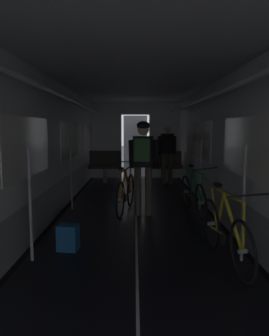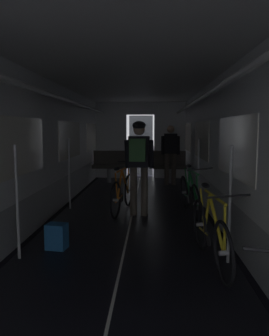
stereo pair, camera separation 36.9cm
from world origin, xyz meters
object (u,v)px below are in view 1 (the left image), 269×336
object	(u,v)px
bench_seat_far_left	(104,164)
bicycle_yellow	(223,231)
person_standing_near_bench	(166,151)
bicycle_green	(192,194)
person_cyclist_aisle	(142,158)
backpack_on_floor	(67,238)
bench_seat_far_right	(164,164)
bicycle_orange_in_aisle	(124,192)

from	to	relation	value
bench_seat_far_left	bicycle_yellow	size ratio (longest dim) A/B	0.58
bench_seat_far_left	person_standing_near_bench	size ratio (longest dim) A/B	0.58
bicycle_green	person_cyclist_aisle	xyz separation A→B (m)	(-0.94, -0.08, 0.69)
person_standing_near_bench	backpack_on_floor	world-z (taller)	person_standing_near_bench
bicycle_yellow	backpack_on_floor	bearing A→B (deg)	167.80
person_cyclist_aisle	backpack_on_floor	distance (m)	2.24
bicycle_green	person_cyclist_aisle	bearing A→B (deg)	-174.90
bench_seat_far_right	bicycle_orange_in_aisle	size ratio (longest dim) A/B	0.59
bench_seat_far_right	bicycle_green	xyz separation A→B (m)	(0.17, -3.77, -0.19)
bench_seat_far_left	bench_seat_far_right	world-z (taller)	same
bicycle_yellow	person_cyclist_aisle	world-z (taller)	person_cyclist_aisle
backpack_on_floor	person_cyclist_aisle	bearing A→B (deg)	59.91
bicycle_yellow	person_cyclist_aisle	size ratio (longest dim) A/B	0.98
bench_seat_far_left	bench_seat_far_right	bearing A→B (deg)	0.00
bicycle_orange_in_aisle	person_standing_near_bench	world-z (taller)	person_standing_near_bench
bench_seat_far_right	person_standing_near_bench	size ratio (longest dim) A/B	0.58
bicycle_green	backpack_on_floor	bearing A→B (deg)	-136.69
bench_seat_far_left	bicycle_green	size ratio (longest dim) A/B	0.58
backpack_on_floor	bench_seat_far_right	bearing A→B (deg)	72.27
person_cyclist_aisle	backpack_on_floor	bearing A→B (deg)	-120.09
bicycle_yellow	bench_seat_far_left	bearing A→B (deg)	107.83
bench_seat_far_right	bench_seat_far_left	bearing A→B (deg)	180.00
bench_seat_far_left	bicycle_yellow	xyz separation A→B (m)	(1.94, -6.04, -0.18)
bench_seat_far_left	bicycle_orange_in_aisle	size ratio (longest dim) A/B	0.59
person_cyclist_aisle	person_standing_near_bench	world-z (taller)	person_cyclist_aisle
bicycle_green	bicycle_yellow	xyz separation A→B (m)	(-0.03, -2.28, 0.00)
bicycle_orange_in_aisle	backpack_on_floor	bearing A→B (deg)	-109.08
bench_seat_far_left	person_standing_near_bench	distance (m)	1.89
bicycle_orange_in_aisle	bicycle_green	bearing A→B (deg)	-8.18
bicycle_yellow	bicycle_orange_in_aisle	world-z (taller)	bicycle_yellow
bicycle_yellow	bicycle_orange_in_aisle	size ratio (longest dim) A/B	1.01
bicycle_yellow	person_cyclist_aisle	distance (m)	2.47
person_cyclist_aisle	bench_seat_far_right	bearing A→B (deg)	78.68
bicycle_orange_in_aisle	backpack_on_floor	world-z (taller)	bicycle_orange_in_aisle
bicycle_green	backpack_on_floor	world-z (taller)	bicycle_green
bench_seat_far_left	person_standing_near_bench	world-z (taller)	person_standing_near_bench
bicycle_yellow	person_standing_near_bench	world-z (taller)	person_standing_near_bench
bench_seat_far_right	bicycle_green	world-z (taller)	bench_seat_far_right
person_cyclist_aisle	person_standing_near_bench	distance (m)	3.56
bicycle_yellow	bicycle_orange_in_aisle	bearing A→B (deg)	116.70
bench_seat_far_right	person_standing_near_bench	distance (m)	0.55
bench_seat_far_right	person_cyclist_aisle	distance (m)	3.96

